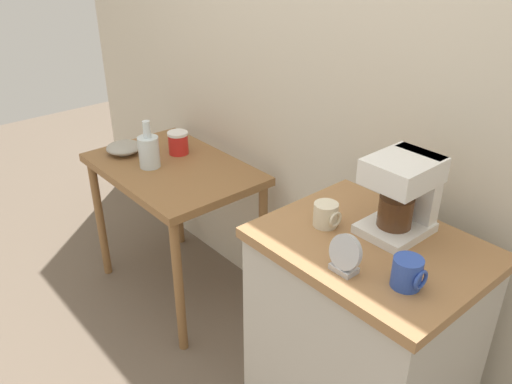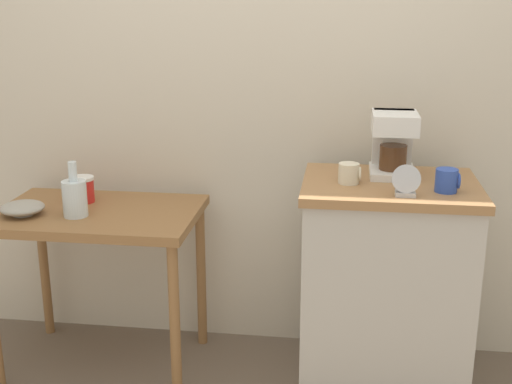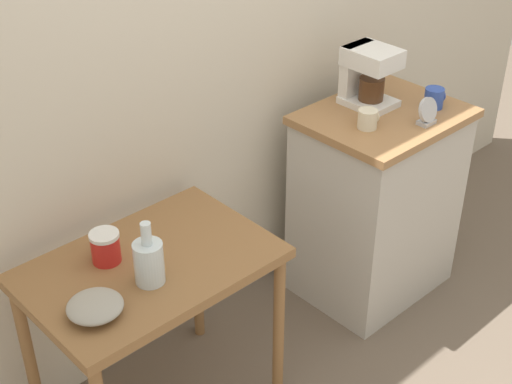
% 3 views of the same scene
% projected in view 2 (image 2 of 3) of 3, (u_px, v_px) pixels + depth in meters
% --- Properties ---
extents(ground_plane, '(8.00, 8.00, 0.00)m').
position_uv_depth(ground_plane, '(252.00, 383.00, 2.95)').
color(ground_plane, '#6B5B4C').
extents(back_wall, '(4.40, 0.10, 2.80)m').
position_uv_depth(back_wall, '(288.00, 50.00, 2.99)').
color(back_wall, beige).
rests_on(back_wall, ground_plane).
extents(wooden_table, '(0.87, 0.58, 0.75)m').
position_uv_depth(wooden_table, '(99.00, 232.00, 2.92)').
color(wooden_table, olive).
rests_on(wooden_table, ground_plane).
extents(kitchen_counter, '(0.69, 0.55, 0.93)m').
position_uv_depth(kitchen_counter, '(384.00, 289.00, 2.79)').
color(kitchen_counter, '#BCB7AD').
rests_on(kitchen_counter, ground_plane).
extents(bowl_stoneware, '(0.18, 0.18, 0.06)m').
position_uv_depth(bowl_stoneware, '(22.00, 208.00, 2.82)').
color(bowl_stoneware, '#9E998C').
rests_on(bowl_stoneware, wooden_table).
extents(glass_carafe_vase, '(0.10, 0.10, 0.24)m').
position_uv_depth(glass_carafe_vase, '(75.00, 197.00, 2.79)').
color(glass_carafe_vase, silver).
rests_on(glass_carafe_vase, wooden_table).
extents(canister_enamel, '(0.11, 0.11, 0.12)m').
position_uv_depth(canister_enamel, '(83.00, 189.00, 2.99)').
color(canister_enamel, red).
rests_on(canister_enamel, wooden_table).
extents(coffee_maker, '(0.18, 0.22, 0.26)m').
position_uv_depth(coffee_maker, '(393.00, 141.00, 2.73)').
color(coffee_maker, white).
rests_on(coffee_maker, kitchen_counter).
extents(mug_blue, '(0.09, 0.08, 0.09)m').
position_uv_depth(mug_blue, '(447.00, 180.00, 2.51)').
color(mug_blue, '#2D4CAD').
rests_on(mug_blue, kitchen_counter).
extents(mug_small_cream, '(0.09, 0.08, 0.08)m').
position_uv_depth(mug_small_cream, '(349.00, 173.00, 2.63)').
color(mug_small_cream, beige).
rests_on(mug_small_cream, kitchen_counter).
extents(table_clock, '(0.11, 0.05, 0.12)m').
position_uv_depth(table_clock, '(406.00, 182.00, 2.46)').
color(table_clock, '#B2B5BA').
rests_on(table_clock, kitchen_counter).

